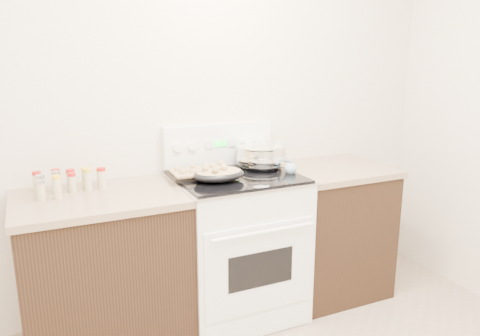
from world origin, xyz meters
TOP-DOWN VIEW (x-y plane):
  - room_shell at (0.00, 0.00)m, footprint 4.10×3.60m
  - counter_left at (-0.48, 1.43)m, footprint 0.93×0.67m
  - counter_right at (1.08, 1.43)m, footprint 0.73×0.67m
  - kitchen_range at (0.35, 1.42)m, footprint 0.78×0.73m
  - mixing_bowl at (0.58, 1.53)m, footprint 0.39×0.39m
  - roasting_pan at (0.19, 1.34)m, footprint 0.32×0.22m
  - baking_sheet at (0.13, 1.52)m, footprint 0.37×0.27m
  - wooden_spoon at (0.23, 1.41)m, footprint 0.20×0.18m
  - blue_ladle at (0.68, 1.34)m, footprint 0.10×0.27m
  - spice_jars at (-0.63, 1.56)m, footprint 0.39×0.24m

SIDE VIEW (x-z plane):
  - counter_left at x=-0.48m, z-range 0.00..0.92m
  - counter_right at x=1.08m, z-range 0.00..0.92m
  - kitchen_range at x=0.35m, z-range -0.12..1.10m
  - wooden_spoon at x=0.23m, z-range 0.93..0.98m
  - baking_sheet at x=0.13m, z-range 0.93..0.99m
  - blue_ladle at x=0.68m, z-range 0.93..1.02m
  - spice_jars at x=-0.63m, z-range 0.92..1.05m
  - roasting_pan at x=0.19m, z-range 0.94..1.05m
  - mixing_bowl at x=0.58m, z-range 0.92..1.12m
  - room_shell at x=0.00m, z-range 0.33..3.08m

